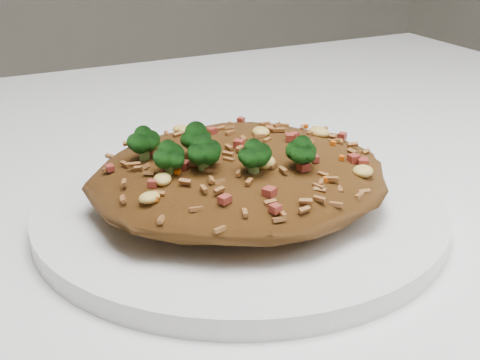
{
  "coord_description": "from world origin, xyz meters",
  "views": [
    {
      "loc": [
        -0.12,
        -0.44,
        0.96
      ],
      "look_at": [
        0.06,
        -0.07,
        0.78
      ],
      "focal_mm": 50.0,
      "sensor_mm": 36.0,
      "label": 1
    }
  ],
  "objects_px": {
    "dining_table": "(131,300)",
    "fork": "(260,150)",
    "fried_rice": "(239,165)",
    "plate": "(240,209)"
  },
  "relations": [
    {
      "from": "dining_table",
      "to": "fork",
      "type": "relative_size",
      "value": 7.51
    },
    {
      "from": "fork",
      "to": "fried_rice",
      "type": "bearing_deg",
      "value": -110.54
    },
    {
      "from": "plate",
      "to": "fried_rice",
      "type": "xyz_separation_m",
      "value": [
        -0.0,
        -0.0,
        0.03
      ]
    },
    {
      "from": "fried_rice",
      "to": "fork",
      "type": "relative_size",
      "value": 1.27
    },
    {
      "from": "fork",
      "to": "dining_table",
      "type": "bearing_deg",
      "value": -161.64
    },
    {
      "from": "plate",
      "to": "fried_rice",
      "type": "height_order",
      "value": "fried_rice"
    },
    {
      "from": "dining_table",
      "to": "plate",
      "type": "xyz_separation_m",
      "value": [
        0.06,
        -0.07,
        0.1
      ]
    },
    {
      "from": "fried_rice",
      "to": "fork",
      "type": "height_order",
      "value": "fried_rice"
    },
    {
      "from": "dining_table",
      "to": "fried_rice",
      "type": "distance_m",
      "value": 0.16
    },
    {
      "from": "dining_table",
      "to": "fried_rice",
      "type": "bearing_deg",
      "value": -49.35
    }
  ]
}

